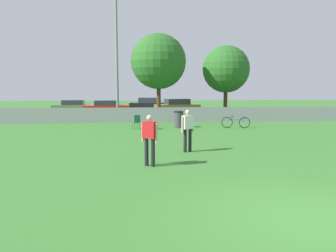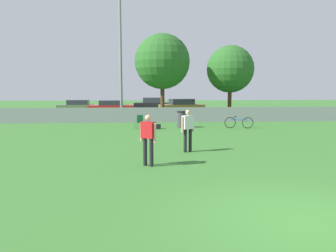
{
  "view_description": "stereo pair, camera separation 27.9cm",
  "coord_description": "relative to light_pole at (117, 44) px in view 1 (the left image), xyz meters",
  "views": [
    {
      "loc": [
        -3.27,
        -5.76,
        2.52
      ],
      "look_at": [
        -2.12,
        6.74,
        1.05
      ],
      "focal_mm": 35.0,
      "sensor_mm": 36.0,
      "label": 1
    },
    {
      "loc": [
        -3.0,
        -5.78,
        2.52
      ],
      "look_at": [
        -2.12,
        6.74,
        1.05
      ],
      "focal_mm": 35.0,
      "sensor_mm": 36.0,
      "label": 2
    }
  ],
  "objects": [
    {
      "name": "player_defender_red",
      "position": [
        1.92,
        -15.28,
        -4.82
      ],
      "size": [
        0.51,
        0.44,
        1.66
      ],
      "rotation": [
        0.0,
        0.0,
        -0.62
      ],
      "color": "black",
      "rests_on": "ground_plane"
    },
    {
      "name": "parked_car_tan",
      "position": [
        5.36,
        5.8,
        -5.08
      ],
      "size": [
        4.47,
        2.55,
        1.47
      ],
      "rotation": [
        0.0,
        0.0,
        0.2
      ],
      "color": "black",
      "rests_on": "ground_plane"
    },
    {
      "name": "gear_bag_sideline",
      "position": [
        2.48,
        -5.69,
        -5.65
      ],
      "size": [
        0.6,
        0.33,
        0.3
      ],
      "color": "black",
      "rests_on": "ground_plane"
    },
    {
      "name": "parked_car_dark",
      "position": [
        2.79,
        9.53,
        -5.08
      ],
      "size": [
        4.31,
        2.47,
        1.48
      ],
      "rotation": [
        0.0,
        0.0,
        -0.17
      ],
      "color": "black",
      "rests_on": "ground_plane"
    },
    {
      "name": "light_pole",
      "position": [
        0.0,
        0.0,
        0.0
      ],
      "size": [
        0.9,
        0.36,
        10.0
      ],
      "color": "gray",
      "rests_on": "ground_plane"
    },
    {
      "name": "parked_car_olive",
      "position": [
        -4.89,
        7.88,
        -5.14
      ],
      "size": [
        4.04,
        1.83,
        1.31
      ],
      "rotation": [
        0.0,
        0.0,
        0.03
      ],
      "color": "black",
      "rests_on": "ground_plane"
    },
    {
      "name": "fence_backline",
      "position": [
        4.83,
        -1.89,
        -5.24
      ],
      "size": [
        27.95,
        0.07,
        1.21
      ],
      "color": "gray",
      "rests_on": "ground_plane"
    },
    {
      "name": "bicycle_sideline",
      "position": [
        7.69,
        -5.68,
        -5.43
      ],
      "size": [
        1.76,
        0.47,
        0.74
      ],
      "rotation": [
        0.0,
        0.0,
        -0.17
      ],
      "color": "black",
      "rests_on": "ground_plane"
    },
    {
      "name": "player_receiver_white",
      "position": [
        3.5,
        -13.03,
        -4.82
      ],
      "size": [
        0.54,
        0.42,
        1.66
      ],
      "rotation": [
        0.0,
        0.0,
        0.53
      ],
      "color": "black",
      "rests_on": "ground_plane"
    },
    {
      "name": "parked_car_red",
      "position": [
        -1.43,
        6.24,
        -5.13
      ],
      "size": [
        4.39,
        1.87,
        1.32
      ],
      "rotation": [
        0.0,
        0.0,
        0.05
      ],
      "color": "black",
      "rests_on": "ground_plane"
    },
    {
      "name": "ground_plane",
      "position": [
        4.83,
        -19.89,
        -5.79
      ],
      "size": [
        120.0,
        120.0,
        0.0
      ],
      "primitive_type": "plane",
      "color": "#38722D"
    },
    {
      "name": "tree_near_pole",
      "position": [
        3.22,
        0.3,
        -1.23
      ],
      "size": [
        4.32,
        4.32,
        6.73
      ],
      "color": "#4C331E",
      "rests_on": "ground_plane"
    },
    {
      "name": "tree_far_right",
      "position": [
        8.86,
        1.19,
        -1.75
      ],
      "size": [
        3.87,
        3.87,
        5.99
      ],
      "color": "#4C331E",
      "rests_on": "ground_plane"
    },
    {
      "name": "folding_chair_sideline",
      "position": [
        1.46,
        -5.62,
        -5.3
      ],
      "size": [
        0.54,
        0.54,
        0.87
      ],
      "rotation": [
        0.0,
        0.0,
        3.59
      ],
      "color": "#333338",
      "rests_on": "ground_plane"
    },
    {
      "name": "trash_bin",
      "position": [
        4.13,
        -5.16,
        -5.26
      ],
      "size": [
        0.61,
        0.61,
        1.05
      ],
      "color": "#3F3F44",
      "rests_on": "ground_plane"
    }
  ]
}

